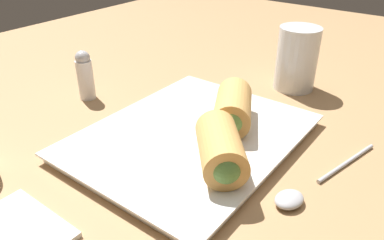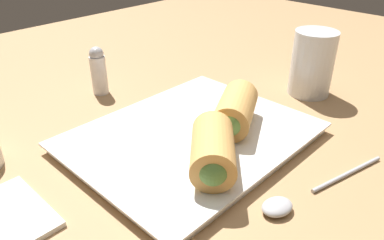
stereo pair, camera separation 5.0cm
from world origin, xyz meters
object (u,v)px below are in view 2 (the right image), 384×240
at_px(serving_plate, 192,138).
at_px(drinking_glass, 312,63).
at_px(spoon, 293,199).
at_px(salt_shaker, 98,70).

bearing_deg(serving_plate, drinking_glass, -7.58).
height_order(spoon, drinking_glass, drinking_glass).
bearing_deg(spoon, drinking_glass, 25.81).
bearing_deg(drinking_glass, spoon, -154.19).
height_order(serving_plate, drinking_glass, drinking_glass).
distance_m(spoon, drinking_glass, 0.29).
distance_m(spoon, salt_shaker, 0.38).
relative_size(drinking_glass, salt_shaker, 1.31).
bearing_deg(spoon, serving_plate, 85.81).
distance_m(drinking_glass, salt_shaker, 0.35).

